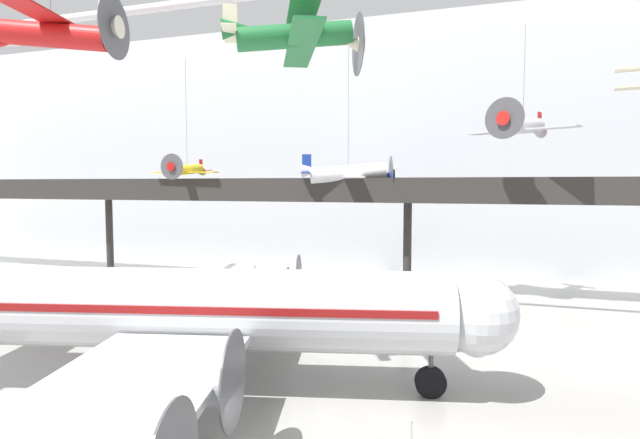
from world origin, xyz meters
name	(u,v)px	position (x,y,z in m)	size (l,w,h in m)	color
hangar_back_wall	(421,147)	(0.00, 37.11, 12.65)	(140.00, 3.00, 25.29)	silver
mezzanine_walkway	(406,198)	(0.00, 27.18, 7.77)	(110.00, 3.20, 9.41)	#2D2B28
airliner_silver_main	(175,309)	(-6.65, 4.64, 3.52)	(28.77, 33.24, 10.08)	silver
suspended_plane_silver_racer	(523,127)	(8.53, 25.48, 13.04)	(7.56, 6.73, 8.32)	silver
suspended_plane_red_highwing	(51,34)	(-16.24, 7.98, 16.85)	(7.91, 9.55, 4.91)	red
suspended_plane_white_twin	(348,173)	(-4.62, 26.16, 9.78)	(7.90, 9.42, 12.25)	silver
suspended_plane_yellow_lowwing	(187,170)	(-19.46, 25.75, 10.20)	(6.26, 5.12, 10.85)	yellow
suspended_plane_green_biplane	(295,35)	(-1.56, 5.81, 14.89)	(6.02, 6.88, 7.03)	#1E6B33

